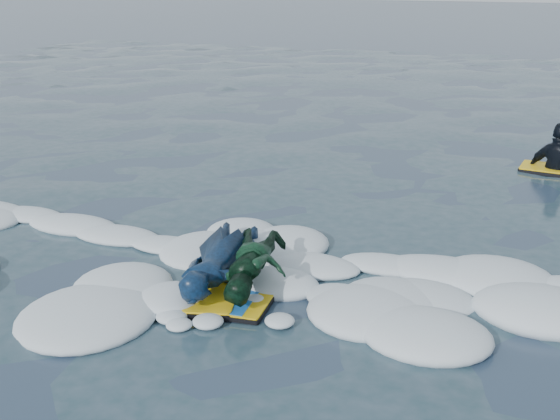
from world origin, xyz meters
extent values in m
plane|color=#1A2C40|center=(0.00, 0.00, 0.00)|extent=(120.00, 120.00, 0.00)
cube|color=black|center=(0.07, 0.40, 0.04)|extent=(0.87, 1.25, 0.06)
cube|color=yellow|center=(0.07, 0.40, 0.08)|extent=(0.84, 1.22, 0.02)
imported|color=#0B2750|center=(0.07, 0.65, 0.25)|extent=(0.81, 1.76, 0.41)
cube|color=black|center=(0.50, 0.36, 0.03)|extent=(0.52, 0.89, 0.04)
cube|color=yellow|center=(0.50, 0.36, 0.06)|extent=(0.50, 0.87, 0.02)
cube|color=blue|center=(0.50, 0.36, 0.07)|extent=(0.20, 0.83, 0.01)
imported|color=#0F3A21|center=(0.50, 0.56, 0.28)|extent=(0.80, 1.37, 0.49)
cube|color=black|center=(3.41, 6.02, 0.04)|extent=(1.17, 0.75, 0.05)
cube|color=yellow|center=(3.41, 6.02, 0.07)|extent=(1.14, 0.72, 0.02)
imported|color=black|center=(3.41, 6.02, -0.03)|extent=(1.04, 0.70, 1.64)
camera|label=1|loc=(2.76, -5.25, 3.06)|focal=45.00mm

